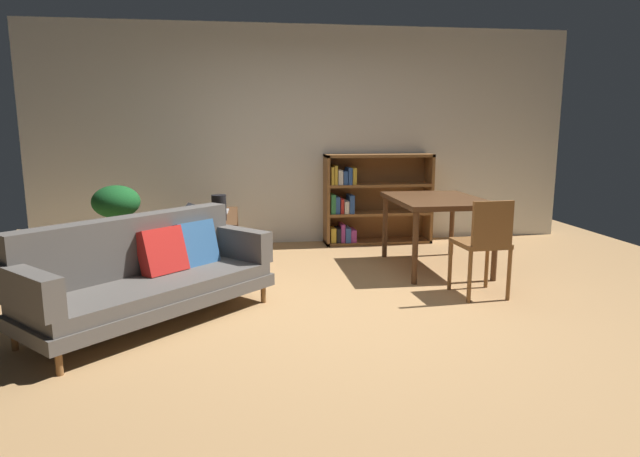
% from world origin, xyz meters
% --- Properties ---
extents(ground_plane, '(8.16, 8.16, 0.00)m').
position_xyz_m(ground_plane, '(0.00, 0.00, 0.00)').
color(ground_plane, tan).
extents(back_wall_panel, '(6.80, 0.10, 2.70)m').
position_xyz_m(back_wall_panel, '(0.00, 2.70, 1.35)').
color(back_wall_panel, silver).
rests_on(back_wall_panel, ground_plane).
extents(fabric_couch, '(1.90, 1.86, 0.80)m').
position_xyz_m(fabric_couch, '(-1.58, -0.08, 0.39)').
color(fabric_couch, brown).
rests_on(fabric_couch, ground_plane).
extents(media_console, '(0.42, 1.20, 0.56)m').
position_xyz_m(media_console, '(-1.10, 1.51, 0.28)').
color(media_console, '#56351E').
rests_on(media_console, ground_plane).
extents(open_laptop, '(0.46, 0.33, 0.09)m').
position_xyz_m(open_laptop, '(-1.19, 1.72, 0.58)').
color(open_laptop, silver).
rests_on(open_laptop, media_console).
extents(desk_speaker, '(0.14, 0.14, 0.25)m').
position_xyz_m(desk_speaker, '(-1.07, 1.19, 0.69)').
color(desk_speaker, black).
rests_on(desk_speaker, media_console).
extents(potted_floor_plant, '(0.51, 0.47, 0.91)m').
position_xyz_m(potted_floor_plant, '(-2.08, 1.36, 0.60)').
color(potted_floor_plant, '#9E9389').
rests_on(potted_floor_plant, ground_plane).
extents(dining_table, '(0.90, 1.21, 0.75)m').
position_xyz_m(dining_table, '(1.17, 1.14, 0.67)').
color(dining_table, '#56351E').
rests_on(dining_table, ground_plane).
extents(dining_chair_near, '(0.43, 0.45, 0.87)m').
position_xyz_m(dining_chair_near, '(1.23, 0.11, 0.50)').
color(dining_chair_near, brown).
rests_on(dining_chair_near, ground_plane).
extents(bookshelf, '(1.36, 0.35, 1.13)m').
position_xyz_m(bookshelf, '(0.77, 2.51, 0.55)').
color(bookshelf, brown).
rests_on(bookshelf, ground_plane).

